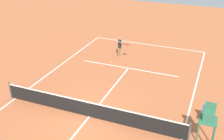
# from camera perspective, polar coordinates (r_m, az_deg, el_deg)

# --- Properties ---
(ground_plane) EXTENTS (60.00, 60.00, 0.00)m
(ground_plane) POSITION_cam_1_polar(r_m,az_deg,el_deg) (15.49, -4.74, -9.62)
(ground_plane) COLOR #B76038
(court_lines) EXTENTS (10.25, 24.39, 0.01)m
(court_lines) POSITION_cam_1_polar(r_m,az_deg,el_deg) (15.49, -4.74, -9.61)
(court_lines) COLOR white
(court_lines) RESTS_ON ground
(tennis_net) EXTENTS (10.85, 0.10, 1.07)m
(tennis_net) POSITION_cam_1_polar(r_m,az_deg,el_deg) (15.21, -4.81, -8.10)
(tennis_net) COLOR #4C4C51
(tennis_net) RESTS_ON ground
(player_serving) EXTENTS (1.18, 0.93, 1.71)m
(player_serving) POSITION_cam_1_polar(r_m,az_deg,el_deg) (22.42, 1.69, 5.18)
(player_serving) COLOR #9E704C
(player_serving) RESTS_ON ground
(tennis_ball) EXTENTS (0.07, 0.07, 0.07)m
(tennis_ball) POSITION_cam_1_polar(r_m,az_deg,el_deg) (21.81, -0.22, 1.77)
(tennis_ball) COLOR #CCE033
(tennis_ball) RESTS_ON ground
(umpire_chair) EXTENTS (0.80, 0.80, 2.41)m
(umpire_chair) POSITION_cam_1_polar(r_m,az_deg,el_deg) (13.23, 19.35, -9.68)
(umpire_chair) COLOR #2D6B4C
(umpire_chair) RESTS_ON ground
(courtside_chair_mid) EXTENTS (0.44, 0.46, 0.95)m
(courtside_chair_mid) POSITION_cam_1_polar(r_m,az_deg,el_deg) (15.61, 18.99, -8.47)
(courtside_chair_mid) COLOR #262626
(courtside_chair_mid) RESTS_ON ground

